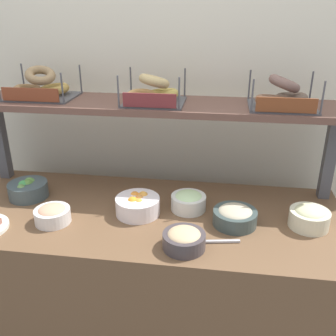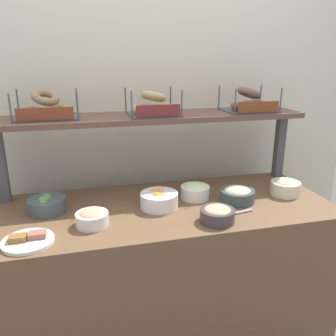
# 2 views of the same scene
# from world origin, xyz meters

# --- Properties ---
(back_wall) EXTENTS (2.93, 0.06, 2.40)m
(back_wall) POSITION_xyz_m (0.00, 0.55, 1.20)
(back_wall) COLOR silver
(back_wall) RESTS_ON ground_plane
(deli_counter) EXTENTS (1.73, 0.70, 0.85)m
(deli_counter) POSITION_xyz_m (0.00, 0.00, 0.42)
(deli_counter) COLOR brown
(deli_counter) RESTS_ON ground_plane
(shelf_riser_left) EXTENTS (0.05, 0.05, 0.40)m
(shelf_riser_left) POSITION_xyz_m (-0.81, 0.27, 1.05)
(shelf_riser_left) COLOR #4C4C51
(shelf_riser_left) RESTS_ON deli_counter
(shelf_riser_right) EXTENTS (0.05, 0.05, 0.40)m
(shelf_riser_right) POSITION_xyz_m (0.81, 0.27, 1.05)
(shelf_riser_right) COLOR #4C4C51
(shelf_riser_right) RESTS_ON deli_counter
(upper_shelf) EXTENTS (1.69, 0.32, 0.03)m
(upper_shelf) POSITION_xyz_m (0.00, 0.27, 1.26)
(upper_shelf) COLOR brown
(upper_shelf) RESTS_ON shelf_riser_left
(bowl_fruit_salad) EXTENTS (0.19, 0.19, 0.09)m
(bowl_fruit_salad) POSITION_xyz_m (-0.03, -0.01, 0.89)
(bowl_fruit_salad) COLOR white
(bowl_fruit_salad) RESTS_ON deli_counter
(bowl_veggie_mix) EXTENTS (0.18, 0.18, 0.09)m
(bowl_veggie_mix) POSITION_xyz_m (-0.58, 0.07, 0.89)
(bowl_veggie_mix) COLOR #405055
(bowl_veggie_mix) RESTS_ON deli_counter
(bowl_hummus) EXTENTS (0.16, 0.16, 0.08)m
(bowl_hummus) POSITION_xyz_m (0.19, -0.23, 0.89)
(bowl_hummus) COLOR #453D40
(bowl_hummus) RESTS_ON deli_counter
(bowl_potato_salad) EXTENTS (0.16, 0.16, 0.09)m
(bowl_potato_salad) POSITION_xyz_m (0.69, -0.01, 0.90)
(bowl_potato_salad) COLOR beige
(bowl_potato_salad) RESTS_ON deli_counter
(bowl_lox_spread) EXTENTS (0.15, 0.15, 0.08)m
(bowl_lox_spread) POSITION_xyz_m (-0.37, -0.13, 0.89)
(bowl_lox_spread) COLOR white
(bowl_lox_spread) RESTS_ON deli_counter
(bowl_scallion_spread) EXTENTS (0.16, 0.16, 0.09)m
(bowl_scallion_spread) POSITION_xyz_m (0.18, 0.06, 0.89)
(bowl_scallion_spread) COLOR white
(bowl_scallion_spread) RESTS_ON deli_counter
(bowl_tuna_salad) EXTENTS (0.18, 0.18, 0.08)m
(bowl_tuna_salad) POSITION_xyz_m (0.39, -0.04, 0.89)
(bowl_tuna_salad) COLOR #3C4C4A
(bowl_tuna_salad) RESTS_ON deli_counter
(serving_spoon_near_plate) EXTENTS (0.18, 0.05, 0.01)m
(serving_spoon_near_plate) POSITION_xyz_m (0.29, -0.19, 0.86)
(serving_spoon_near_plate) COLOR #B7B7BC
(serving_spoon_near_plate) RESTS_ON deli_counter
(bagel_basket_everything) EXTENTS (0.32, 0.25, 0.15)m
(bagel_basket_everything) POSITION_xyz_m (-0.55, 0.28, 1.33)
(bagel_basket_everything) COLOR #4C4C51
(bagel_basket_everything) RESTS_ON upper_shelf
(bagel_basket_sesame) EXTENTS (0.28, 0.26, 0.14)m
(bagel_basket_sesame) POSITION_xyz_m (-0.01, 0.25, 1.33)
(bagel_basket_sesame) COLOR #4C4C51
(bagel_basket_sesame) RESTS_ON upper_shelf
(bagel_basket_poppy) EXTENTS (0.29, 0.26, 0.15)m
(bagel_basket_poppy) POSITION_xyz_m (0.56, 0.25, 1.33)
(bagel_basket_poppy) COLOR #4C4C51
(bagel_basket_poppy) RESTS_ON upper_shelf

